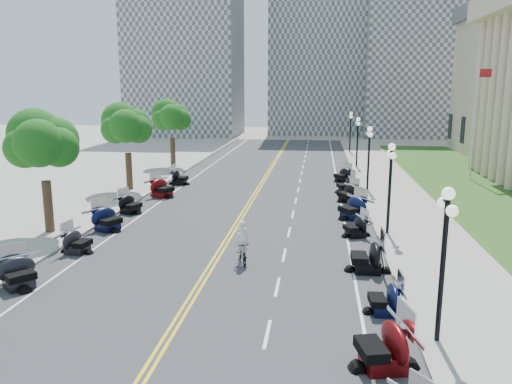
{
  "coord_description": "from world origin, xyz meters",
  "views": [
    {
      "loc": [
        4.72,
        -23.1,
        7.98
      ],
      "look_at": [
        1.16,
        5.26,
        2.0
      ],
      "focal_mm": 35.0,
      "sensor_mm": 36.0,
      "label": 1
    }
  ],
  "objects_px": {
    "motorcycle_n_3": "(383,343)",
    "bicycle": "(242,252)",
    "cyclist_rider": "(242,224)",
    "flagpole": "(475,123)"
  },
  "relations": [
    {
      "from": "motorcycle_n_3",
      "to": "cyclist_rider",
      "type": "height_order",
      "value": "cyclist_rider"
    },
    {
      "from": "cyclist_rider",
      "to": "bicycle",
      "type": "bearing_deg",
      "value": -0.0
    },
    {
      "from": "motorcycle_n_3",
      "to": "cyclist_rider",
      "type": "relative_size",
      "value": 1.33
    },
    {
      "from": "cyclist_rider",
      "to": "flagpole",
      "type": "bearing_deg",
      "value": -125.53
    },
    {
      "from": "motorcycle_n_3",
      "to": "bicycle",
      "type": "distance_m",
      "value": 9.88
    },
    {
      "from": "flagpole",
      "to": "bicycle",
      "type": "height_order",
      "value": "flagpole"
    },
    {
      "from": "bicycle",
      "to": "cyclist_rider",
      "type": "xyz_separation_m",
      "value": [
        0.0,
        0.0,
        1.37
      ]
    },
    {
      "from": "flagpole",
      "to": "bicycle",
      "type": "distance_m",
      "value": 29.02
    },
    {
      "from": "motorcycle_n_3",
      "to": "cyclist_rider",
      "type": "xyz_separation_m",
      "value": [
        -5.38,
        8.28,
        1.11
      ]
    },
    {
      "from": "motorcycle_n_3",
      "to": "bicycle",
      "type": "xyz_separation_m",
      "value": [
        -5.38,
        8.28,
        -0.25
      ]
    }
  ]
}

